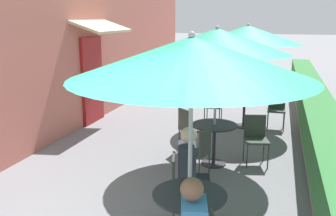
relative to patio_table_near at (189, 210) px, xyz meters
The scene contains 17 objects.
cafe_facade_wall 6.56m from the patio_table_near, 125.46° to the left, with size 0.98×14.12×4.20m.
planter_hedge 5.46m from the patio_table_near, 73.04° to the left, with size 0.60×13.12×1.01m.
patio_table_near is the anchor object (origin of this frame).
patio_umbrella_near 1.63m from the patio_table_near, 26.57° to the left, with size 2.43×2.43×2.42m.
cafe_chair_near_right 0.74m from the patio_table_near, 110.34° to the left, with size 0.49×0.49×0.87m.
seated_patron_near_right 0.75m from the patio_table_near, 101.69° to the left, with size 0.47×0.41×1.25m.
coffee_cup_near 0.28m from the patio_table_near, 32.31° to the right, with size 0.07×0.07×0.09m.
patio_table_mid 2.70m from the patio_table_near, 94.04° to the left, with size 0.80×0.80×0.74m.
patio_umbrella_mid 3.15m from the patio_table_near, 94.04° to the left, with size 2.43×2.43×2.42m.
cafe_chair_mid_left 3.25m from the patio_table_near, 103.58° to the left, with size 0.57×0.57×0.87m.
cafe_chair_mid_right 1.98m from the patio_table_near, 99.04° to the left, with size 0.49×0.49×0.87m.
cafe_chair_mid_back 3.00m from the patio_table_near, 80.29° to the left, with size 0.49×0.49×0.87m.
patio_table_far 5.25m from the patio_table_near, 88.97° to the left, with size 0.80×0.80×0.74m.
patio_umbrella_far 5.49m from the patio_table_near, 88.97° to the left, with size 2.43×2.43×2.42m.
cafe_chair_far_left 5.20m from the patio_table_near, 97.11° to the left, with size 0.40×0.40×0.87m.
cafe_chair_far_right 5.39m from the patio_table_near, 81.12° to the left, with size 0.40×0.40×0.87m.
coffee_cup_far 5.33m from the patio_table_near, 88.68° to the left, with size 0.07×0.07×0.09m.
Camera 1 is at (1.97, -1.81, 2.55)m, focal length 40.00 mm.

